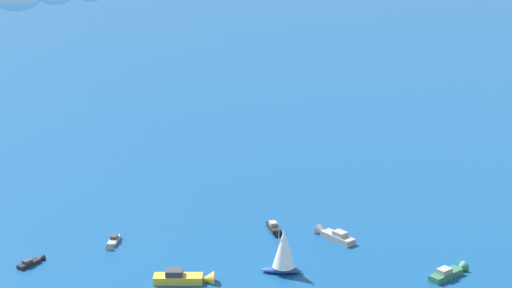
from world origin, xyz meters
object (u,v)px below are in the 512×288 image
Objects in this scene: motorboat_mid_cluster at (187,278)px; motorboat_outer_ring_e at (32,262)px; motorboat_outer_ring_c at (275,229)px; sailboat_ahead at (284,251)px; motorboat_offshore at (450,272)px; motorboat_outer_ring_d at (113,242)px; motorboat_far_port at (333,235)px.

motorboat_outer_ring_e is (-15.93, -27.05, -0.41)m from motorboat_mid_cluster.
sailboat_ahead is at bearing -12.34° from motorboat_outer_ring_c.
motorboat_outer_ring_e is (-26.52, -75.01, -0.25)m from motorboat_offshore.
motorboat_outer_ring_c is at bearing 86.07° from motorboat_outer_ring_d.
sailboat_ahead reaches higher than motorboat_outer_ring_d.
motorboat_far_port is 0.86× the size of motorboat_mid_cluster.
motorboat_far_port is 20.16m from sailboat_ahead.
motorboat_far_port is 0.99× the size of sailboat_ahead.
sailboat_ahead reaches higher than motorboat_offshore.
motorboat_far_port is 27.09m from motorboat_offshore.
motorboat_outer_ring_c is at bearing 167.66° from sailboat_ahead.
motorboat_far_port is 1.36× the size of motorboat_outer_ring_c.
sailboat_ahead is (13.03, -14.92, 3.78)m from motorboat_far_port.
motorboat_far_port is at bearing 131.14° from sailboat_ahead.
motorboat_outer_ring_c is at bearing 93.72° from motorboat_outer_ring_e.
motorboat_outer_ring_c reaches higher than motorboat_outer_ring_d.
motorboat_outer_ring_d is at bearing -118.55° from motorboat_offshore.
sailboat_ahead is 1.49× the size of motorboat_outer_ring_d.
motorboat_outer_ring_e is at bearing -70.90° from motorboat_outer_ring_d.
motorboat_mid_cluster is 1.59× the size of motorboat_outer_ring_c.
motorboat_mid_cluster reaches higher than motorboat_far_port.
motorboat_outer_ring_e is at bearing -93.54° from motorboat_far_port.
motorboat_offshore is at bearing 61.45° from motorboat_outer_ring_d.
motorboat_mid_cluster reaches higher than motorboat_outer_ring_d.
motorboat_mid_cluster is (12.20, -33.31, 0.11)m from motorboat_far_port.
motorboat_far_port is 35.47m from motorboat_mid_cluster.
motorboat_far_port reaches higher than motorboat_outer_ring_d.
motorboat_mid_cluster is at bearing -92.58° from sailboat_ahead.
motorboat_mid_cluster is at bearing -49.91° from motorboat_outer_ring_c.
motorboat_far_port is 1.48× the size of motorboat_outer_ring_d.
motorboat_mid_cluster is at bearing -102.45° from motorboat_offshore.
motorboat_mid_cluster reaches higher than motorboat_offshore.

